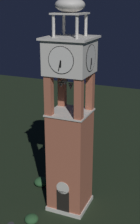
# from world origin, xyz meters

# --- Properties ---
(ground) EXTENTS (80.00, 80.00, 0.00)m
(ground) POSITION_xyz_m (0.00, 0.00, 0.00)
(ground) COLOR black
(clock_tower) EXTENTS (3.58, 3.58, 17.28)m
(clock_tower) POSITION_xyz_m (-0.00, -0.00, 7.14)
(clock_tower) COLOR #AD5B42
(clock_tower) RESTS_ON ground
(shrub_near_entry) EXTENTS (1.29, 1.29, 0.81)m
(shrub_near_entry) POSITION_xyz_m (-3.73, 1.67, 0.41)
(shrub_near_entry) COLOR #28562D
(shrub_near_entry) RESTS_ON ground
(shrub_left_of_tower) EXTENTS (1.10, 1.10, 0.70)m
(shrub_left_of_tower) POSITION_xyz_m (-1.90, -3.43, 0.35)
(shrub_left_of_tower) COLOR #28562D
(shrub_left_of_tower) RESTS_ON ground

